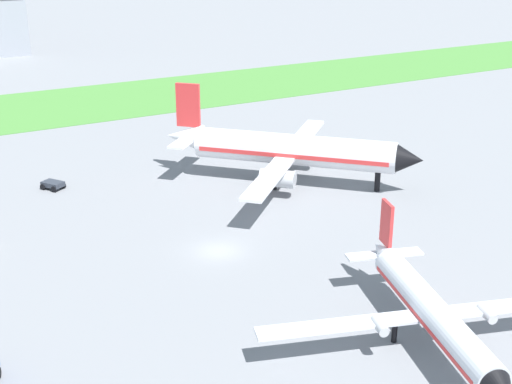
% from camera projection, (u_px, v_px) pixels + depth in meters
% --- Properties ---
extents(ground_plane, '(600.00, 600.00, 0.00)m').
position_uv_depth(ground_plane, '(219.00, 251.00, 63.35)').
color(ground_plane, gray).
extents(grass_taxiway_strip, '(360.00, 28.00, 0.08)m').
position_uv_depth(grass_taxiway_strip, '(43.00, 108.00, 115.71)').
color(grass_taxiway_strip, '#478438').
rests_on(grass_taxiway_strip, ground_plane).
extents(airplane_midfield_jet, '(24.67, 25.20, 11.09)m').
position_uv_depth(airplane_midfield_jet, '(289.00, 150.00, 79.61)').
color(airplane_midfield_jet, white).
rests_on(airplane_midfield_jet, ground_plane).
extents(airplane_foreground_turboprop, '(24.25, 20.97, 7.51)m').
position_uv_depth(airplane_foreground_turboprop, '(430.00, 310.00, 48.02)').
color(airplane_foreground_turboprop, silver).
rests_on(airplane_foreground_turboprop, ground_plane).
extents(baggage_cart_by_runway, '(2.74, 2.95, 0.90)m').
position_uv_depth(baggage_cart_by_runway, '(53.00, 184.00, 78.64)').
color(baggage_cart_by_runway, '#2D333D').
rests_on(baggage_cart_by_runway, ground_plane).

